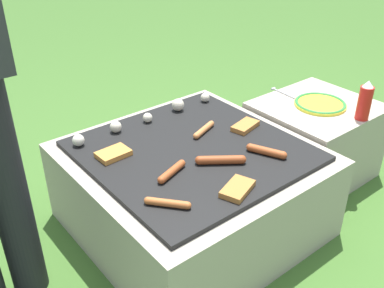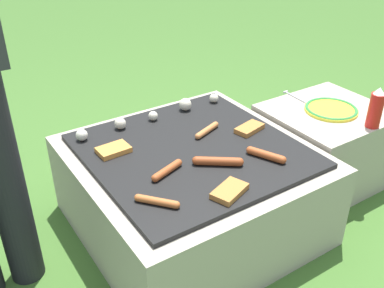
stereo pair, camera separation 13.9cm
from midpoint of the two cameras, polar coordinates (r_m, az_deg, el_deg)
The scene contains 15 objects.
ground_plane at distance 1.91m, azimuth 2.13°, elevation -10.15°, with size 14.00×14.00×0.00m, color #3D6628.
grill at distance 1.79m, azimuth 2.24°, elevation -5.73°, with size 0.86×0.86×0.37m.
side_ledge at distance 2.18m, azimuth 18.12°, elevation -0.30°, with size 0.50×0.47×0.37m.
sausage_front_left at distance 1.80m, azimuth 4.14°, elevation 1.71°, with size 0.14×0.07×0.02m.
sausage_back_right at distance 1.66m, azimuth 11.77°, elevation -1.43°, with size 0.08×0.15×0.03m.
sausage_mid_right at distance 1.59m, azimuth 5.81°, elevation -2.26°, with size 0.15×0.12×0.03m.
sausage_front_center at distance 1.54m, azimuth -0.60°, elevation -3.41°, with size 0.14×0.07×0.03m.
sausage_back_center at distance 1.40m, azimuth -1.62°, elevation -7.36°, with size 0.11×0.12×0.02m.
bread_slice_center at distance 1.46m, azimuth 7.54°, elevation -6.03°, with size 0.14×0.11×0.02m.
bread_slice_right at distance 1.84m, azimuth 9.48°, elevation 1.92°, with size 0.13×0.09×0.02m.
bread_slice_left at distance 1.68m, azimuth -7.62°, elevation -0.79°, with size 0.12×0.09×0.02m.
mushroom_row at distance 1.90m, azimuth -2.81°, elevation 3.74°, with size 0.68×0.06×0.05m.
plate_colorful at distance 2.09m, azimuth 19.11°, elevation 4.15°, with size 0.23×0.23×0.02m.
condiment_bottle at distance 1.98m, azimuth 24.19°, elevation 4.11°, with size 0.06×0.06×0.17m.
fork_utensil at distance 2.17m, azimuth 14.88°, elevation 5.71°, with size 0.02×0.18×0.01m.
Camera 2 is at (-0.80, -1.22, 1.23)m, focal length 42.00 mm.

